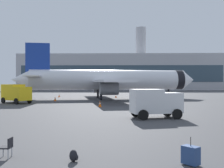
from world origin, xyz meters
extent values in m
cylinder|color=white|center=(-1.64, 47.68, 3.70)|extent=(30.17, 9.57, 3.80)
cone|color=white|center=(14.25, 50.83, 3.70)|extent=(3.06, 4.01, 3.61)
cone|color=white|center=(-17.92, 44.44, 3.70)|extent=(3.81, 3.98, 3.42)
cylinder|color=black|center=(12.09, 50.41, 3.70)|extent=(2.13, 4.07, 3.88)
cube|color=white|center=(-4.18, 55.33, 3.40)|extent=(7.83, 16.63, 0.36)
cube|color=white|center=(-1.06, 39.64, 3.40)|extent=(7.83, 16.63, 0.36)
cylinder|color=gray|center=(-3.70, 52.88, 2.10)|extent=(3.57, 2.78, 2.20)
cylinder|color=gray|center=(-1.55, 42.09, 2.10)|extent=(3.57, 2.78, 2.20)
cube|color=#193899|center=(-14.88, 45.05, 7.30)|extent=(4.39, 1.21, 6.40)
cube|color=white|center=(-16.00, 48.09, 4.30)|extent=(3.72, 6.39, 0.24)
cube|color=white|center=(-14.75, 41.81, 4.30)|extent=(3.72, 6.39, 0.24)
cylinder|color=black|center=(10.13, 50.02, 0.90)|extent=(0.36, 0.36, 1.80)
cylinder|color=black|center=(-4.07, 49.64, 0.90)|extent=(0.44, 0.44, 1.80)
cylinder|color=black|center=(-3.14, 44.93, 0.90)|extent=(0.44, 0.44, 1.80)
cube|color=yellow|center=(-14.17, 35.06, 1.52)|extent=(2.65, 2.77, 2.04)
cube|color=#1E232D|center=(-13.58, 34.65, 2.00)|extent=(1.21, 1.66, 0.84)
cube|color=yellow|center=(-16.12, 36.46, 1.70)|extent=(3.82, 3.60, 2.40)
cylinder|color=black|center=(-13.40, 35.93, 0.45)|extent=(0.86, 0.70, 0.90)
cylinder|color=black|center=(-14.74, 34.06, 0.45)|extent=(0.86, 0.70, 0.90)
cylinder|color=black|center=(-16.14, 37.88, 0.45)|extent=(0.86, 0.70, 0.90)
cylinder|color=black|center=(-17.47, 36.01, 0.45)|extent=(0.86, 0.70, 0.90)
cube|color=white|center=(4.81, 19.62, 1.39)|extent=(2.18, 2.35, 1.78)
cube|color=#1E232D|center=(5.54, 19.79, 1.81)|extent=(0.49, 1.77, 0.74)
cube|color=white|center=(2.67, 19.11, 1.55)|extent=(3.03, 2.56, 2.10)
cylinder|color=black|center=(4.79, 20.69, 0.45)|extent=(0.93, 0.42, 0.90)
cylinder|color=black|center=(5.27, 18.65, 0.45)|extent=(0.93, 0.42, 0.90)
cylinder|color=black|center=(1.79, 19.97, 0.45)|extent=(0.93, 0.42, 0.90)
cylinder|color=black|center=(2.28, 17.93, 0.45)|extent=(0.93, 0.42, 0.90)
cube|color=#F2590C|center=(-12.83, 53.73, 0.02)|extent=(0.44, 0.44, 0.04)
cone|color=#F2590C|center=(-12.83, 53.73, 0.36)|extent=(0.36, 0.36, 0.64)
cylinder|color=white|center=(-12.83, 53.73, 0.39)|extent=(0.23, 0.23, 0.10)
cube|color=#F2590C|center=(-0.49, 52.11, 0.02)|extent=(0.44, 0.44, 0.04)
cone|color=#F2590C|center=(-0.49, 52.11, 0.32)|extent=(0.36, 0.36, 0.56)
cylinder|color=white|center=(-0.49, 52.11, 0.35)|extent=(0.23, 0.23, 0.10)
cube|color=#F2590C|center=(-2.27, 30.32, 0.02)|extent=(0.44, 0.44, 0.04)
cone|color=#F2590C|center=(-2.27, 30.32, 0.43)|extent=(0.36, 0.36, 0.78)
cylinder|color=white|center=(-2.27, 30.32, 0.47)|extent=(0.23, 0.23, 0.10)
cube|color=#F2590C|center=(-10.71, 41.14, 0.02)|extent=(0.44, 0.44, 0.04)
cone|color=#F2590C|center=(-10.71, 41.14, 0.42)|extent=(0.36, 0.36, 0.77)
cylinder|color=white|center=(-10.71, 41.14, 0.46)|extent=(0.23, 0.23, 0.10)
cube|color=navy|center=(3.03, 5.52, 0.39)|extent=(0.72, 0.75, 0.70)
cylinder|color=black|center=(3.03, 5.52, 0.92)|extent=(0.02, 0.02, 0.36)
cylinder|color=black|center=(2.88, 5.69, 0.04)|extent=(0.08, 0.07, 0.08)
cylinder|color=black|center=(3.17, 5.35, 0.04)|extent=(0.08, 0.07, 0.08)
ellipsoid|color=black|center=(-1.61, 5.88, 0.24)|extent=(0.32, 0.40, 0.48)
ellipsoid|color=black|center=(-1.47, 5.88, 0.17)|extent=(0.12, 0.28, 0.24)
cube|color=black|center=(-4.59, 6.35, 0.44)|extent=(0.49, 0.49, 0.06)
cube|color=black|center=(-4.38, 6.35, 0.66)|extent=(0.06, 0.48, 0.40)
cylinder|color=#999EA5|center=(-4.78, 6.55, 0.22)|extent=(0.04, 0.04, 0.44)
cylinder|color=#999EA5|center=(-4.40, 6.16, 0.22)|extent=(0.04, 0.04, 0.44)
cylinder|color=#999EA5|center=(-4.39, 6.54, 0.22)|extent=(0.04, 0.04, 0.44)
cube|color=#B2B2B7|center=(0.93, 113.47, 7.47)|extent=(85.82, 16.79, 14.95)
cube|color=#334756|center=(0.93, 105.02, 6.73)|extent=(81.53, 0.10, 6.73)
cylinder|color=#B2B2B7|center=(9.55, 113.47, 20.95)|extent=(4.40, 4.40, 12.00)
camera|label=1|loc=(0.26, -5.12, 3.22)|focal=43.81mm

